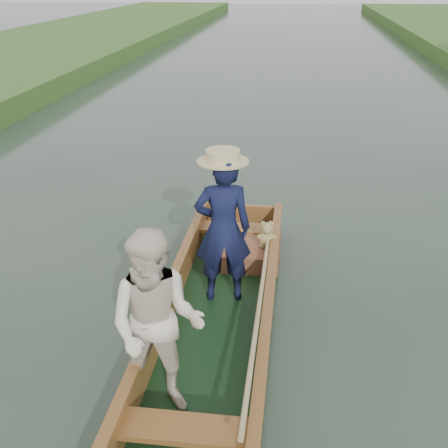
# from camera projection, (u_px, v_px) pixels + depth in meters

# --- Properties ---
(ground) EXTENTS (120.00, 120.00, 0.00)m
(ground) POSITION_uv_depth(u_px,v_px,m) (216.00, 334.00, 5.65)
(ground) COLOR #283D30
(ground) RESTS_ON ground
(punt) EXTENTS (1.25, 5.00, 1.73)m
(punt) POSITION_uv_depth(u_px,v_px,m) (205.00, 294.00, 5.30)
(punt) COLOR black
(punt) RESTS_ON ground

